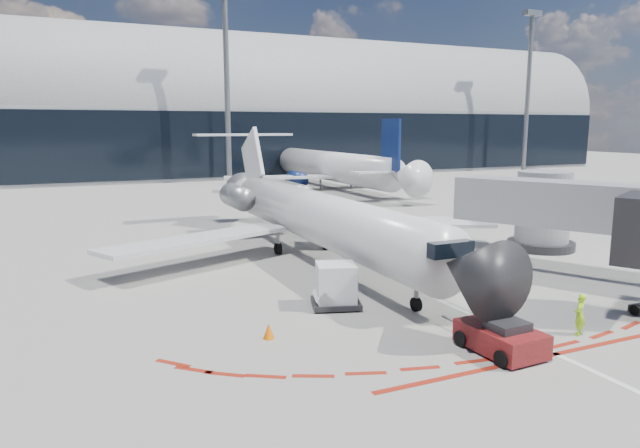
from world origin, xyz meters
name	(u,v)px	position (x,y,z in m)	size (l,w,h in m)	color
ground	(382,274)	(0.00, 0.00, 0.00)	(260.00, 260.00, 0.00)	gray
apron_centerline	(363,265)	(0.00, 2.00, 0.01)	(0.25, 40.00, 0.01)	silver
apron_stop_bar	(556,354)	(0.00, -11.50, 0.01)	(14.00, 0.25, 0.01)	maroon
terminal_building	(166,119)	(0.00, 64.97, 8.52)	(150.00, 24.15, 24.00)	#9C9FA2
jet_bridge	(573,213)	(9.79, -3.01, 3.01)	(10.03, 15.20, 4.90)	gray
light_mast_centre	(227,86)	(5.00, 48.00, 12.50)	(0.70, 0.70, 25.00)	slate
light_mast_east	(528,95)	(55.00, 48.00, 12.50)	(0.70, 0.70, 25.00)	slate
regional_jet	(312,214)	(-1.76, 5.06, 2.50)	(24.20, 29.84, 7.47)	silver
pushback_tug	(501,338)	(-1.58, -10.60, 0.52)	(2.02, 4.53, 1.17)	#56130C
ramp_worker	(580,315)	(2.11, -10.51, 0.78)	(0.57, 0.37, 1.56)	#A4F319
uld_container	(336,286)	(-4.54, -3.97, 0.92)	(2.40, 2.21, 1.86)	black
safety_cone_left	(269,331)	(-8.30, -6.23, 0.29)	(0.41, 0.41, 0.57)	orange
bg_airliner_1	(333,146)	(15.53, 38.67, 5.15)	(31.82, 33.70, 10.30)	silver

